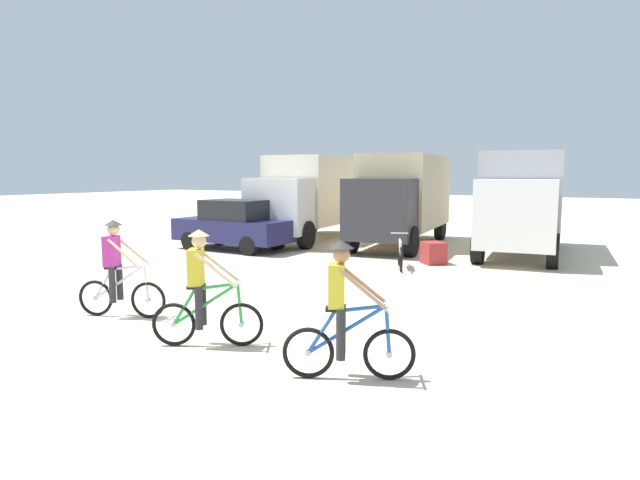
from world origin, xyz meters
TOP-DOWN VIEW (x-y plane):
  - ground_plane at (0.00, 0.00)m, footprint 120.00×120.00m
  - box_truck_cream_rv at (-4.65, 12.08)m, footprint 3.08×6.97m
  - box_truck_tan_camper at (-0.79, 12.17)m, footprint 3.12×6.98m
  - box_truck_grey_hauler at (3.47, 12.13)m, footprint 3.04×6.96m
  - sedan_parked at (-5.38, 8.00)m, footprint 4.22×1.82m
  - cyclist_orange_shirt at (-1.56, -0.10)m, footprint 1.64×0.76m
  - cyclist_cowboy_hat at (0.98, -0.61)m, footprint 1.53×0.93m
  - cyclist_near_camera at (3.49, -0.73)m, footprint 1.58×0.86m
  - bicycle_spare at (1.05, 7.40)m, footprint 0.82×1.60m
  - supply_crate at (1.62, 8.62)m, footprint 0.88×0.89m

SIDE VIEW (x-z plane):
  - ground_plane at x=0.00m, z-range 0.00..0.00m
  - supply_crate at x=1.62m, z-range 0.00..0.65m
  - bicycle_spare at x=1.05m, z-range -0.09..0.88m
  - cyclist_orange_shirt at x=-1.56m, z-range -0.06..1.76m
  - cyclist_cowboy_hat at x=0.98m, z-range -0.06..1.76m
  - cyclist_near_camera at x=3.49m, z-range -0.06..1.76m
  - sedan_parked at x=-5.38m, z-range 0.00..1.76m
  - box_truck_cream_rv at x=-4.65m, z-range 0.20..3.55m
  - box_truck_tan_camper at x=-0.79m, z-range 0.20..3.55m
  - box_truck_grey_hauler at x=3.47m, z-range 0.20..3.55m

